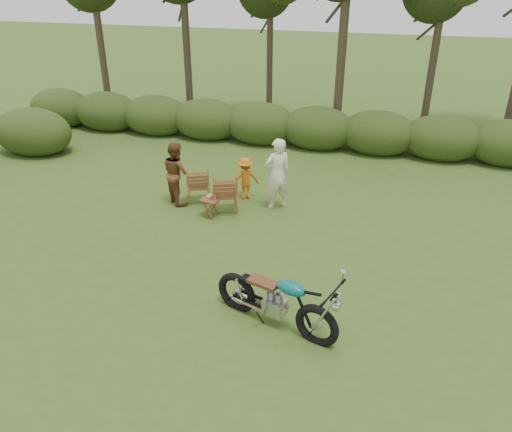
% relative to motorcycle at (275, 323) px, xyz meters
% --- Properties ---
extents(ground, '(80.00, 80.00, 0.00)m').
position_rel_motorcycle_xyz_m(ground, '(-0.76, 0.56, 0.00)').
color(ground, '#36511B').
rests_on(ground, ground).
extents(tree_line, '(22.52, 11.62, 8.14)m').
position_rel_motorcycle_xyz_m(tree_line, '(-0.26, 10.29, 3.81)').
color(tree_line, '#382D1E').
rests_on(tree_line, ground).
extents(motorcycle, '(2.46, 1.58, 1.32)m').
position_rel_motorcycle_xyz_m(motorcycle, '(0.00, 0.00, 0.00)').
color(motorcycle, '#0CA099').
rests_on(motorcycle, ground).
extents(lawn_chair_right, '(0.89, 0.89, 1.00)m').
position_rel_motorcycle_xyz_m(lawn_chair_right, '(-2.26, 4.05, 0.00)').
color(lawn_chair_right, brown).
rests_on(lawn_chair_right, ground).
extents(lawn_chair_left, '(0.86, 0.86, 0.96)m').
position_rel_motorcycle_xyz_m(lawn_chair_left, '(-3.13, 4.42, 0.00)').
color(lawn_chair_left, brown).
rests_on(lawn_chair_left, ground).
extents(side_table, '(0.54, 0.49, 0.48)m').
position_rel_motorcycle_xyz_m(side_table, '(-2.49, 3.62, 0.24)').
color(side_table, '#5F3017').
rests_on(side_table, ground).
extents(cup, '(0.15, 0.15, 0.10)m').
position_rel_motorcycle_xyz_m(cup, '(-2.53, 3.66, 0.53)').
color(cup, beige).
rests_on(cup, side_table).
extents(adult_a, '(0.81, 0.76, 1.86)m').
position_rel_motorcycle_xyz_m(adult_a, '(-1.03, 4.58, 0.00)').
color(adult_a, beige).
rests_on(adult_a, ground).
extents(adult_b, '(1.01, 1.00, 1.65)m').
position_rel_motorcycle_xyz_m(adult_b, '(-3.62, 4.20, 0.00)').
color(adult_b, brown).
rests_on(adult_b, ground).
extents(child, '(0.86, 0.75, 1.15)m').
position_rel_motorcycle_xyz_m(child, '(-1.96, 4.87, 0.00)').
color(child, '#C06312').
rests_on(child, ground).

